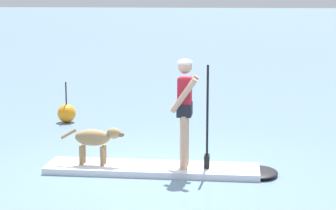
% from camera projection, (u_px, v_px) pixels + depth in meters
% --- Properties ---
extents(ground_plane, '(400.00, 400.00, 0.00)m').
position_uv_depth(ground_plane, '(152.00, 172.00, 9.51)').
color(ground_plane, slate).
extents(paddleboard, '(3.69, 1.21, 0.10)m').
position_uv_depth(paddleboard, '(167.00, 169.00, 9.48)').
color(paddleboard, silver).
rests_on(paddleboard, ground_plane).
extents(person_paddler, '(0.64, 0.52, 1.69)m').
position_uv_depth(person_paddler, '(186.00, 105.00, 9.27)').
color(person_paddler, tan).
rests_on(person_paddler, paddleboard).
extents(dog, '(1.03, 0.29, 0.60)m').
position_uv_depth(dog, '(96.00, 139.00, 9.53)').
color(dog, '#997A51').
rests_on(dog, paddleboard).
extents(marker_buoy, '(0.40, 0.40, 0.90)m').
position_uv_depth(marker_buoy, '(67.00, 113.00, 13.34)').
color(marker_buoy, orange).
rests_on(marker_buoy, ground_plane).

